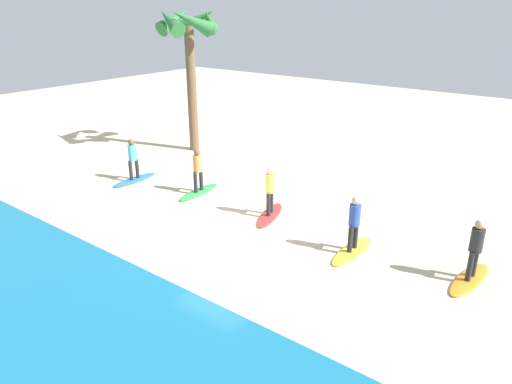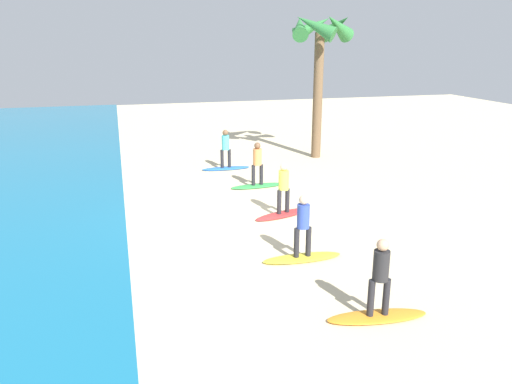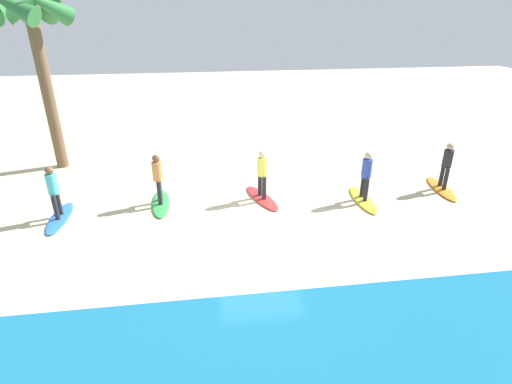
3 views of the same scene
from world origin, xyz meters
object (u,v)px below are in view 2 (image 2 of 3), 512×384
(surfer_blue, at_px, (226,146))
(surfboard_red, at_px, (283,214))
(surfboard_orange, at_px, (377,316))
(surfboard_yellow, at_px, (302,258))
(surfboard_green, at_px, (257,186))
(palm_tree, at_px, (320,41))
(surfer_yellow, at_px, (303,222))
(surfer_green, at_px, (257,161))
(surfboard_blue, at_px, (226,168))
(surfer_red, at_px, (284,184))
(surfer_orange, at_px, (381,272))

(surfer_blue, bearing_deg, surfboard_red, -175.36)
(surfboard_orange, xyz_separation_m, surfer_blue, (12.78, 0.39, 0.99))
(surfboard_yellow, bearing_deg, surfboard_green, -95.09)
(palm_tree, bearing_deg, surfer_yellow, 156.48)
(surfboard_red, relative_size, surfer_green, 1.28)
(surfboard_orange, relative_size, surfer_yellow, 1.28)
(surfboard_blue, bearing_deg, surfer_yellow, 89.62)
(surfboard_blue, relative_size, surfer_blue, 1.28)
(surfboard_green, bearing_deg, surfer_yellow, 80.73)
(surfer_green, distance_m, surfer_blue, 3.05)
(surfer_red, xyz_separation_m, surfer_green, (3.36, -0.07, 0.00))
(surfboard_red, height_order, palm_tree, palm_tree)
(surfboard_yellow, xyz_separation_m, surfer_blue, (9.68, -0.07, 0.99))
(surfer_green, distance_m, surfboard_blue, 3.21)
(surfer_orange, xyz_separation_m, surfboard_red, (6.43, -0.12, -0.99))
(surfer_red, relative_size, surfboard_blue, 0.78)
(surfer_orange, distance_m, surfboard_red, 6.51)
(surfboard_red, height_order, surfer_green, surfer_green)
(surfer_yellow, distance_m, palm_tree, 12.62)
(surfer_yellow, relative_size, palm_tree, 0.25)
(surfboard_blue, bearing_deg, surfer_green, 101.19)
(surfboard_blue, bearing_deg, surfboard_yellow, 89.62)
(surfer_red, height_order, surfboard_blue, surfer_red)
(surfboard_yellow, bearing_deg, surfer_blue, -89.87)
(surfboard_orange, distance_m, palm_tree, 15.54)
(surfer_yellow, xyz_separation_m, surfer_red, (3.33, -0.59, 0.00))
(surfer_red, distance_m, surfer_blue, 6.37)
(surfer_red, bearing_deg, surfer_blue, 4.64)
(surfer_orange, distance_m, surfer_green, 9.79)
(surfer_yellow, xyz_separation_m, surfer_green, (6.69, -0.66, 0.00))
(surfer_red, relative_size, palm_tree, 0.25)
(surfer_red, xyz_separation_m, surfer_blue, (6.35, 0.52, 0.00))
(surfboard_orange, distance_m, surfer_blue, 12.82)
(surfboard_green, bearing_deg, surfboard_orange, 85.25)
(surfboard_orange, relative_size, surfer_red, 1.28)
(surfboard_red, height_order, surfer_red, surfer_red)
(surfer_red, height_order, surfboard_green, surfer_red)
(surfer_yellow, bearing_deg, palm_tree, -23.52)
(surfboard_orange, height_order, surfboard_red, same)
(surfer_blue, height_order, palm_tree, palm_tree)
(surfboard_yellow, xyz_separation_m, surfboard_red, (3.33, -0.59, 0.00))
(surfboard_orange, height_order, surfer_red, surfer_red)
(surfer_orange, height_order, palm_tree, palm_tree)
(surfer_orange, bearing_deg, surfer_red, -1.08)
(surfboard_yellow, relative_size, surfer_green, 1.28)
(surfboard_orange, bearing_deg, surfboard_green, -84.79)
(surfboard_orange, bearing_deg, surfboard_red, -84.73)
(surfer_orange, height_order, surfboard_green, surfer_orange)
(surfboard_green, distance_m, surfboard_blue, 3.05)
(surfboard_orange, relative_size, surfboard_blue, 1.00)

